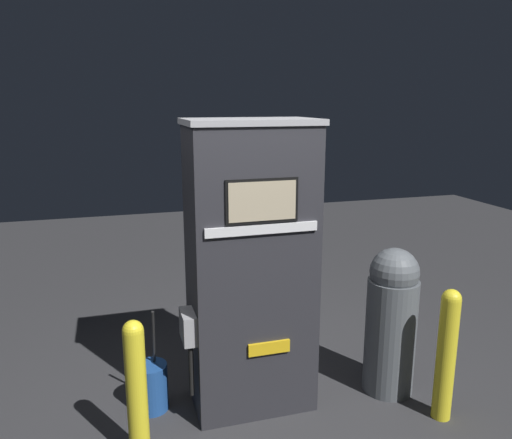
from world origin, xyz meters
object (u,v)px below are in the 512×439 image
Objects in this scene: trash_bin at (391,319)px; safety_bollard_far at (446,352)px; squeegee_bucket at (151,386)px; safety_bollard at (136,388)px; gas_pump at (250,268)px.

safety_bollard_far is at bearing -67.32° from trash_bin.
squeegee_bucket is (-1.97, 0.68, -0.33)m from safety_bollard_far.
safety_bollard_far is 1.24× the size of squeegee_bucket.
trash_bin is (1.90, 0.24, 0.10)m from safety_bollard.
safety_bollard is at bearing -102.94° from squeegee_bucket.
trash_bin is 0.47m from safety_bollard_far.
safety_bollard is 0.82× the size of trash_bin.
trash_bin is at bearing -8.32° from gas_pump.
gas_pump is 1.13m from squeegee_bucket.
squeegee_bucket is (-0.72, 0.10, -0.86)m from gas_pump.
gas_pump reaches higher than trash_bin.
squeegee_bucket is at bearing 77.06° from safety_bollard.
safety_bollard_far is at bearing -19.21° from squeegee_bucket.
trash_bin reaches higher than safety_bollard.
safety_bollard is at bearing -154.56° from gas_pump.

